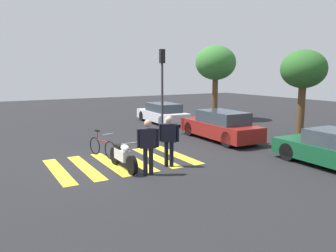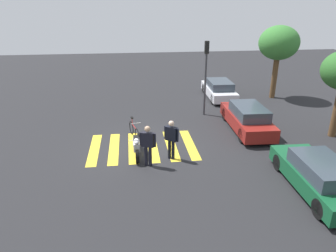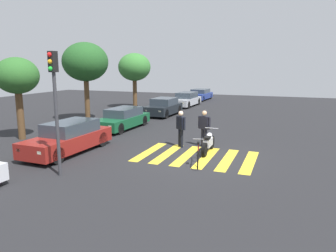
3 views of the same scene
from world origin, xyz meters
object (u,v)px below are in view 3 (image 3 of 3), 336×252
Objects in this scene: police_motorcycle at (208,143)px; car_green_compact at (123,119)px; leaning_bicycle at (198,155)px; officer_on_foot at (204,126)px; car_maroon_wagon at (69,138)px; car_black_suv at (163,107)px; officer_by_motorcycle at (181,126)px; car_silver_sedan at (186,100)px; car_blue_hatchback at (200,95)px; traffic_light_pole at (55,94)px.

car_green_compact reaches higher than police_motorcycle.
police_motorcycle is 7.30m from car_green_compact.
leaning_bicycle is 0.97× the size of officer_on_foot.
car_maroon_wagon is 5.82m from car_green_compact.
officer_on_foot is 0.45× the size of car_black_suv.
officer_by_motorcycle reaches higher than police_motorcycle.
car_maroon_wagon is at bearing -179.72° from car_silver_sedan.
officer_on_foot is at bearing -164.33° from car_blue_hatchback.
car_black_suv is at bearing 32.84° from officer_on_foot.
car_black_suv reaches higher than car_silver_sedan.
car_silver_sedan is (6.21, 0.09, -0.02)m from car_black_suv.
officer_on_foot is (2.91, 0.51, 0.64)m from leaning_bicycle.
officer_by_motorcycle is 0.40× the size of traffic_light_pole.
police_motorcycle is 0.47× the size of traffic_light_pole.
leaning_bicycle is 24.43m from car_blue_hatchback.
officer_by_motorcycle is 0.44× the size of car_black_suv.
car_maroon_wagon is 1.03× the size of car_blue_hatchback.
car_maroon_wagon is 1.17× the size of car_black_suv.
leaning_bicycle is 0.39× the size of traffic_light_pole.
police_motorcycle is 0.44× the size of car_maroon_wagon.
officer_on_foot is 6.32m from car_maroon_wagon.
car_green_compact is 0.97× the size of car_silver_sedan.
leaning_bicycle is at bearing -178.15° from police_motorcycle.
officer_on_foot reaches higher than car_blue_hatchback.
car_black_suv is 6.21m from car_silver_sedan.
car_black_suv reaches higher than police_motorcycle.
car_silver_sedan is at bearing 16.59° from officer_by_motorcycle.
officer_by_motorcycle is at bearing 32.45° from leaning_bicycle.
traffic_light_pole is at bearing -175.11° from car_silver_sedan.
car_maroon_wagon is (-3.18, 5.45, -0.35)m from officer_on_foot.
officer_on_foot is at bearing -32.68° from traffic_light_pole.
police_motorcycle is at bearing -159.04° from car_silver_sedan.
car_maroon_wagon is 1.03× the size of car_green_compact.
car_blue_hatchback is (18.07, -0.09, -0.02)m from car_green_compact.
officer_by_motorcycle is 9.96m from car_black_suv.
car_black_suv is (5.83, -0.44, 0.04)m from car_green_compact.
car_green_compact is (5.52, 6.41, 0.23)m from leaning_bicycle.
car_green_compact reaches higher than car_blue_hatchback.
officer_by_motorcycle is 0.38× the size of car_maroon_wagon.
officer_on_foot is at bearing -59.73° from car_maroon_wagon.
traffic_light_pole is at bearing 147.32° from officer_on_foot.
car_black_suv is at bearing -178.35° from car_blue_hatchback.
police_motorcycle is at bearing -40.77° from traffic_light_pole.
officer_by_motorcycle is 0.38× the size of car_silver_sedan.
leaning_bicycle is at bearing -55.18° from traffic_light_pole.
car_maroon_wagon reaches higher than leaning_bicycle.
officer_by_motorcycle is (2.43, 1.55, 0.63)m from leaning_bicycle.
traffic_light_pole is at bearing 153.11° from officer_by_motorcycle.
car_green_compact is (3.09, 4.86, -0.40)m from officer_by_motorcycle.
leaning_bicycle is 0.38× the size of car_green_compact.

